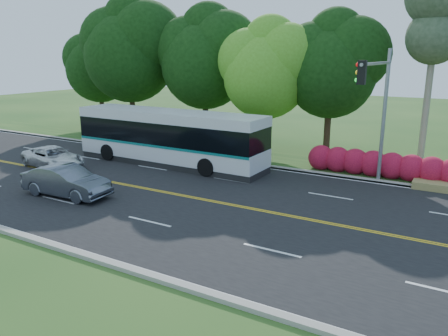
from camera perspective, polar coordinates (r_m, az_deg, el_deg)
The scene contains 12 objects.
ground at distance 20.76m, azimuth -2.52°, elevation -4.21°, with size 120.00×120.00×0.00m, color #1E4918.
road at distance 20.76m, azimuth -2.52°, elevation -4.18°, with size 60.00×14.00×0.02m, color black.
curb_north at distance 26.80m, azimuth 5.68°, elevation 0.24°, with size 60.00×0.30×0.15m, color #9A978B.
curb_south at distance 15.62m, azimuth -16.95°, elevation -11.12°, with size 60.00×0.30×0.15m, color #9A978B.
grass_verge at distance 28.45m, azimuth 7.22°, elevation 0.99°, with size 60.00×4.00×0.10m, color #1E4918.
lane_markings at distance 20.80m, azimuth -2.74°, elevation -4.11°, with size 57.60×13.82×0.00m.
tree_row at distance 32.72m, azimuth 1.21°, elevation 14.66°, with size 44.70×9.10×13.84m.
bougainvillea_hedge at distance 25.66m, azimuth 21.44°, elevation 0.11°, with size 9.50×2.25×1.50m.
traffic_signal at distance 22.44m, azimuth 19.52°, elevation 8.62°, with size 0.42×6.10×7.00m.
transit_bus at distance 27.35m, azimuth -7.20°, elevation 3.90°, with size 12.75×2.99×3.32m.
sedan at distance 22.42m, azimuth -19.90°, elevation -1.61°, with size 1.58×4.53×1.49m, color #555B67.
suv at distance 28.39m, azimuth -21.42°, elevation 1.29°, with size 2.08×4.52×1.26m, color silver.
Camera 1 is at (10.57, -16.57, 6.69)m, focal length 35.00 mm.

